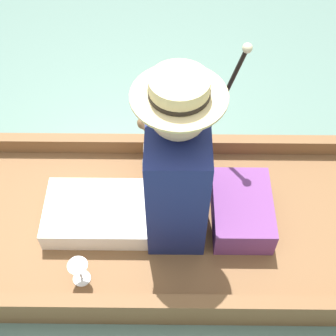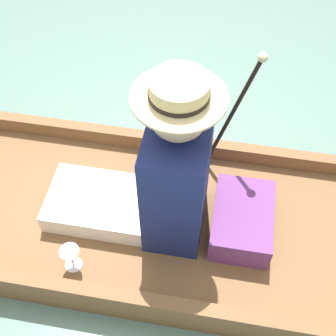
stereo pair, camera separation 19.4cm
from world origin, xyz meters
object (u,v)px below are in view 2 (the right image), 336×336
at_px(teddy_bear, 169,139).
at_px(wine_glass, 70,255).
at_px(walking_cane, 236,106).
at_px(seated_person, 160,176).

height_order(teddy_bear, wine_glass, teddy_bear).
height_order(teddy_bear, walking_cane, walking_cane).
bearing_deg(wine_glass, teddy_bear, -26.42).
relative_size(seated_person, wine_glass, 6.67).
bearing_deg(wine_glass, walking_cane, -42.52).
bearing_deg(walking_cane, wine_glass, 137.48).
xyz_separation_m(seated_person, teddy_bear, (0.34, 0.02, -0.15)).
bearing_deg(seated_person, walking_cane, -34.50).
xyz_separation_m(seated_person, walking_cane, (0.38, -0.28, 0.10)).
bearing_deg(wine_glass, seated_person, -48.43).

